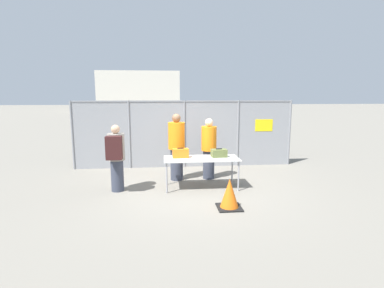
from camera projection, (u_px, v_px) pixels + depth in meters
ground_plane at (191, 189)px, 7.66m from camera, size 120.00×120.00×0.00m
fence_section at (185, 133)px, 9.80m from camera, size 7.20×0.07×2.19m
inspection_table at (201, 160)px, 7.63m from camera, size 1.90×0.81×0.78m
suitcase_orange at (181, 153)px, 7.67m from camera, size 0.42×0.24×0.25m
suitcase_olive at (219, 153)px, 7.75m from camera, size 0.41×0.29×0.22m
traveler_hooded at (116, 156)px, 7.30m from camera, size 0.41×0.64×1.66m
security_worker_near at (209, 148)px, 8.46m from camera, size 0.43×0.43×1.72m
security_worker_far at (177, 146)px, 8.33m from camera, size 0.46×0.46×1.86m
utility_trailer at (235, 143)px, 12.02m from camera, size 4.08×2.09×0.74m
distant_hangar at (141, 92)px, 44.54m from camera, size 10.84×11.63×5.35m
traffic_cone at (229, 194)px, 6.32m from camera, size 0.51×0.51×0.64m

